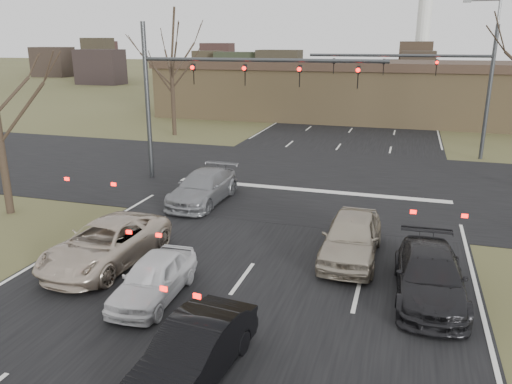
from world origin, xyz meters
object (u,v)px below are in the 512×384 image
car_charcoal_sedan (430,276)px  car_white_sedan (154,278)px  streetlight_right_far (489,64)px  car_silver_suv (106,244)px  mast_arm_near (206,83)px  car_grey_ahead (203,187)px  car_black_hatch (194,352)px  car_silver_ahead (351,237)px  building (383,91)px  mast_arm_far (441,76)px

car_charcoal_sedan → car_white_sedan: bearing=-165.3°
streetlight_right_far → car_silver_suv: streetlight_right_far is taller
mast_arm_near → car_charcoal_sedan: (10.68, -9.52, -4.40)m
mast_arm_near → car_white_sedan: mast_arm_near is taller
streetlight_right_far → car_grey_ahead: streetlight_right_far is taller
car_black_hatch → car_silver_ahead: size_ratio=0.87×
car_black_hatch → car_charcoal_sedan: (4.95, 5.24, 0.03)m
car_grey_ahead → car_silver_ahead: size_ratio=1.08×
car_silver_suv → car_silver_ahead: (7.63, 2.79, 0.07)m
mast_arm_near → car_white_sedan: 13.04m
streetlight_right_far → mast_arm_near: bearing=-136.1°
building → mast_arm_near: bearing=-106.1°
car_silver_suv → car_silver_ahead: 8.13m
car_charcoal_sedan → car_silver_suv: bearing=-178.5°
mast_arm_far → car_black_hatch: 25.78m
mast_arm_far → streetlight_right_far: streetlight_right_far is taller
streetlight_right_far → car_black_hatch: bearing=-107.0°
car_silver_suv → car_silver_ahead: bearing=23.6°
building → car_silver_ahead: bearing=-88.2°
mast_arm_near → car_grey_ahead: size_ratio=2.49×
building → car_charcoal_sedan: 34.75m
mast_arm_far → car_grey_ahead: size_ratio=2.28×
car_black_hatch → car_charcoal_sedan: 7.21m
mast_arm_far → car_grey_ahead: mast_arm_far is taller
mast_arm_far → car_black_hatch: size_ratio=2.84×
car_charcoal_sedan → car_grey_ahead: size_ratio=0.95×
streetlight_right_far → car_charcoal_sedan: size_ratio=2.16×
mast_arm_far → streetlight_right_far: 5.12m
car_white_sedan → car_charcoal_sedan: (7.48, 2.31, 0.05)m
building → streetlight_right_far: 13.53m
mast_arm_far → car_silver_ahead: (-3.18, -17.43, -4.25)m
car_silver_suv → car_white_sedan: size_ratio=1.39×
mast_arm_near → car_white_sedan: (3.20, -11.84, -4.45)m
car_black_hatch → car_grey_ahead: car_grey_ahead is taller
mast_arm_far → streetlight_right_far: bearing=51.9°
building → streetlight_right_far: bearing=-56.4°
car_silver_suv → car_charcoal_sedan: (10.09, 0.70, -0.03)m
mast_arm_far → car_black_hatch: mast_arm_far is taller
mast_arm_near → streetlight_right_far: bearing=43.9°
car_silver_suv → building: bearing=82.9°
mast_arm_far → streetlight_right_far: (3.14, 4.00, 0.57)m
mast_arm_far → car_charcoal_sedan: (-0.73, -19.52, -4.34)m
car_silver_suv → car_charcoal_sedan: size_ratio=1.09×
mast_arm_far → car_silver_ahead: mast_arm_far is taller
car_white_sedan → car_black_hatch: 3.87m
car_white_sedan → car_silver_ahead: car_silver_ahead is taller
building → streetlight_right_far: streetlight_right_far is taller
mast_arm_near → mast_arm_far: same height
streetlight_right_far → car_white_sedan: size_ratio=2.74×
car_silver_suv → car_black_hatch: bearing=-38.0°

